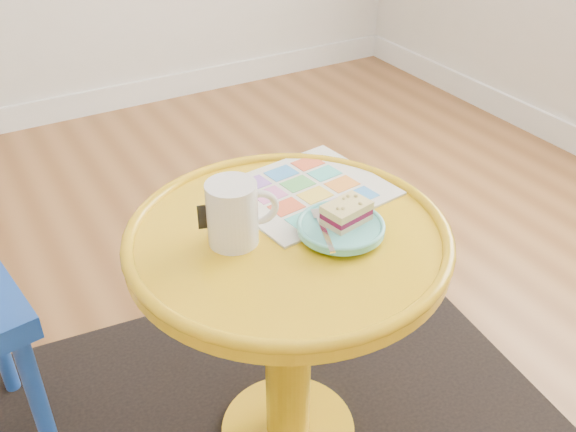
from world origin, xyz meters
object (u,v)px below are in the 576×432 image
plate (341,228)px  mug (234,212)px  side_table (288,300)px  newspaper (306,191)px

plate → mug: bearing=155.4°
mug → plate: bearing=-6.9°
side_table → mug: size_ratio=4.71×
plate → side_table: bearing=146.6°
side_table → newspaper: bearing=45.8°
mug → newspaper: bearing=39.9°
side_table → mug: mug is taller
newspaper → side_table: bearing=-141.5°
plate → newspaper: bearing=81.0°
side_table → plate: bearing=-33.4°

